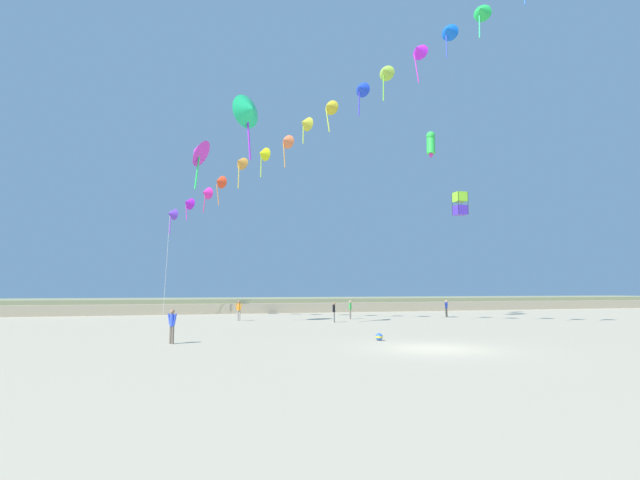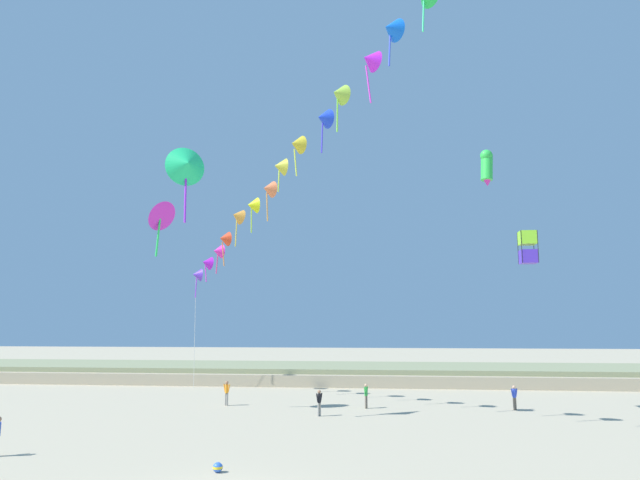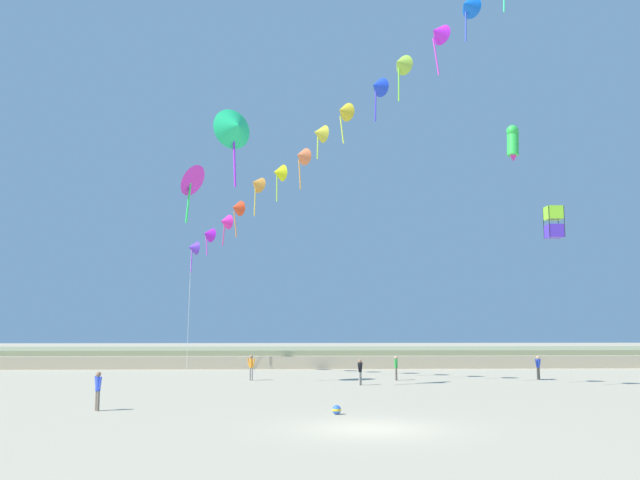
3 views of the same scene
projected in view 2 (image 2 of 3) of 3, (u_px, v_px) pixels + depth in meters
The scene contains 11 objects.
dune_ridge at pixel (331, 373), 55.48m from camera, with size 120.00×13.77×1.45m.
person_near_left at pixel (319, 401), 33.59m from camera, with size 0.37×0.47×1.51m.
person_mid_center at pixel (514, 396), 35.98m from camera, with size 0.49×0.34×1.52m.
person_far_left at pixel (366, 394), 36.73m from camera, with size 0.28×0.53×1.55m.
person_far_right at pixel (227, 391), 37.99m from camera, with size 0.54×0.30×1.60m.
kite_banner_string at pixel (309, 135), 32.86m from camera, with size 24.61×33.11×23.27m.
large_kite_low_lead at pixel (487, 166), 38.66m from camera, with size 1.20×1.27×2.55m.
large_kite_mid_trail at pixel (528, 247), 36.27m from camera, with size 1.04×1.04×2.07m.
large_kite_high_solo at pixel (187, 165), 32.66m from camera, with size 2.40×2.00×4.59m.
large_kite_outer_drift at pixel (159, 214), 36.37m from camera, with size 2.28×2.49×3.76m.
beach_ball at pixel (218, 467), 20.68m from camera, with size 0.36×0.36×0.36m.
Camera 2 is at (5.21, -17.37, 5.29)m, focal length 32.00 mm.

